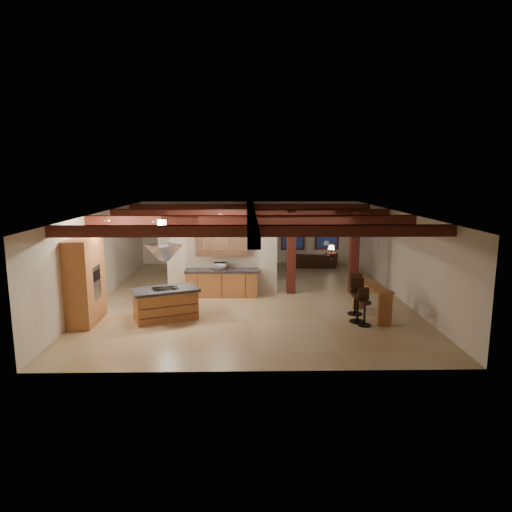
% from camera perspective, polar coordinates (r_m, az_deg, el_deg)
% --- Properties ---
extents(ground, '(12.00, 12.00, 0.00)m').
position_cam_1_polar(ground, '(15.66, -0.59, -5.12)').
color(ground, tan).
rests_on(ground, ground).
extents(room_walls, '(12.00, 12.00, 12.00)m').
position_cam_1_polar(room_walls, '(15.29, -0.60, 1.33)').
color(room_walls, beige).
rests_on(room_walls, ground).
extents(ceiling_beams, '(10.00, 12.00, 0.28)m').
position_cam_1_polar(ceiling_beams, '(15.17, -0.61, 4.99)').
color(ceiling_beams, '#421610').
rests_on(ceiling_beams, room_walls).
extents(timber_posts, '(2.50, 0.30, 2.90)m').
position_cam_1_polar(timber_posts, '(16.00, 8.37, 1.56)').
color(timber_posts, '#421610').
rests_on(timber_posts, ground).
extents(partition_wall, '(3.80, 0.18, 2.20)m').
position_cam_1_polar(partition_wall, '(15.92, -4.22, -0.83)').
color(partition_wall, beige).
rests_on(partition_wall, ground).
extents(pantry_cabinet, '(0.67, 1.60, 2.40)m').
position_cam_1_polar(pantry_cabinet, '(13.61, -20.55, -2.91)').
color(pantry_cabinet, '#A25D34').
rests_on(pantry_cabinet, ground).
extents(back_counter, '(2.50, 0.66, 0.94)m').
position_cam_1_polar(back_counter, '(15.67, -4.26, -3.34)').
color(back_counter, '#A25D34').
rests_on(back_counter, ground).
extents(upper_display_cabinet, '(1.80, 0.36, 0.95)m').
position_cam_1_polar(upper_display_cabinet, '(15.60, -4.29, 1.74)').
color(upper_display_cabinet, '#A25D34').
rests_on(upper_display_cabinet, partition_wall).
extents(range_hood, '(1.10, 1.10, 1.40)m').
position_cam_1_polar(range_hood, '(13.16, -11.43, -0.30)').
color(range_hood, silver).
rests_on(range_hood, room_walls).
extents(back_windows, '(2.70, 0.07, 1.70)m').
position_cam_1_polar(back_windows, '(21.40, 6.76, 3.04)').
color(back_windows, '#421610').
rests_on(back_windows, room_walls).
extents(framed_art, '(0.65, 0.05, 0.85)m').
position_cam_1_polar(framed_art, '(21.22, -4.83, 3.56)').
color(framed_art, '#421610').
rests_on(framed_art, room_walls).
extents(recessed_cans, '(3.16, 2.46, 0.03)m').
position_cam_1_polar(recessed_cans, '(13.44, -11.42, 4.60)').
color(recessed_cans, silver).
rests_on(recessed_cans, room_walls).
extents(kitchen_island, '(2.07, 1.60, 0.92)m').
position_cam_1_polar(kitchen_island, '(13.46, -11.23, -5.85)').
color(kitchen_island, '#A25D34').
rests_on(kitchen_island, ground).
extents(dining_table, '(2.02, 1.51, 0.63)m').
position_cam_1_polar(dining_table, '(18.67, -0.52, -1.62)').
color(dining_table, '#391D0E').
rests_on(dining_table, ground).
extents(sofa, '(2.16, 0.99, 0.61)m').
position_cam_1_polar(sofa, '(20.78, 6.91, -0.51)').
color(sofa, black).
rests_on(sofa, ground).
extents(microwave, '(0.43, 0.30, 0.23)m').
position_cam_1_polar(microwave, '(15.55, -4.51, -1.26)').
color(microwave, silver).
rests_on(microwave, back_counter).
extents(bar_counter, '(0.79, 1.87, 0.95)m').
position_cam_1_polar(bar_counter, '(13.79, 14.25, -4.78)').
color(bar_counter, '#A25D34').
rests_on(bar_counter, ground).
extents(side_table, '(0.66, 0.66, 0.62)m').
position_cam_1_polar(side_table, '(21.05, 9.37, -0.43)').
color(side_table, '#421610').
rests_on(side_table, ground).
extents(table_lamp, '(0.29, 0.29, 0.34)m').
position_cam_1_polar(table_lamp, '(20.96, 9.41, 1.06)').
color(table_lamp, black).
rests_on(table_lamp, side_table).
extents(bar_stool_a, '(0.43, 0.44, 1.24)m').
position_cam_1_polar(bar_stool_a, '(13.24, 12.57, -5.40)').
color(bar_stool_a, black).
rests_on(bar_stool_a, ground).
extents(bar_stool_b, '(0.36, 0.37, 1.04)m').
position_cam_1_polar(bar_stool_b, '(12.99, 13.40, -6.19)').
color(bar_stool_b, black).
rests_on(bar_stool_b, ground).
extents(bar_stool_c, '(0.44, 0.45, 1.22)m').
position_cam_1_polar(bar_stool_c, '(13.94, 12.33, -4.64)').
color(bar_stool_c, black).
rests_on(bar_stool_c, ground).
extents(dining_chairs, '(1.74, 1.74, 1.06)m').
position_cam_1_polar(dining_chairs, '(18.63, -0.52, -0.94)').
color(dining_chairs, '#421610').
rests_on(dining_chairs, ground).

